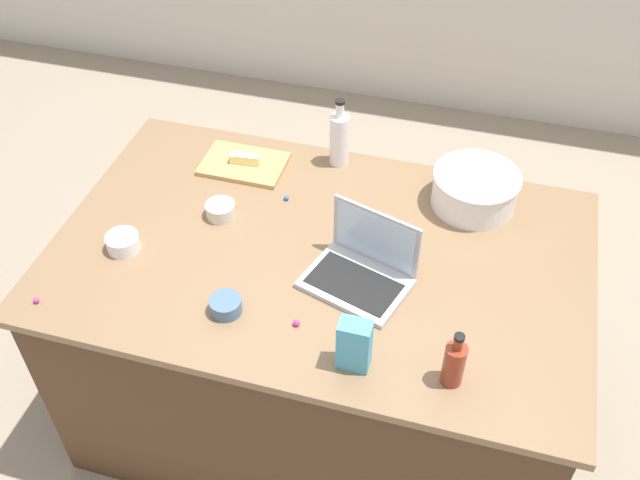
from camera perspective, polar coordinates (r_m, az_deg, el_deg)
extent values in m
plane|color=gray|center=(3.04, 0.00, -13.06)|extent=(12.00, 12.00, 0.00)
cube|color=#4C331E|center=(2.68, 0.00, -7.97)|extent=(1.67, 1.03, 0.87)
cube|color=#846647|center=(2.35, 0.00, -1.15)|extent=(1.73, 1.09, 0.03)
cube|color=#B7B7BC|center=(2.23, 2.81, -3.46)|extent=(0.36, 0.30, 0.02)
cube|color=black|center=(2.21, 2.69, -3.44)|extent=(0.31, 0.23, 0.00)
cube|color=#B7B7BC|center=(2.22, 4.44, 0.28)|extent=(0.29, 0.10, 0.20)
cube|color=silver|center=(2.22, 4.36, 0.19)|extent=(0.26, 0.08, 0.18)
cylinder|color=white|center=(2.53, 12.12, 3.86)|extent=(0.29, 0.29, 0.12)
cylinder|color=black|center=(2.52, 12.14, 3.97)|extent=(0.24, 0.24, 0.11)
torus|color=white|center=(2.49, 12.33, 4.94)|extent=(0.30, 0.30, 0.02)
cylinder|color=white|center=(2.63, 1.53, 7.90)|extent=(0.07, 0.07, 0.20)
cylinder|color=white|center=(2.56, 1.59, 10.22)|extent=(0.03, 0.03, 0.06)
cylinder|color=black|center=(2.54, 1.60, 10.86)|extent=(0.03, 0.03, 0.01)
cylinder|color=maroon|center=(1.99, 10.52, -9.66)|extent=(0.06, 0.06, 0.14)
cylinder|color=maroon|center=(1.91, 10.86, -8.05)|extent=(0.03, 0.03, 0.04)
cylinder|color=black|center=(1.89, 10.96, -7.56)|extent=(0.03, 0.03, 0.01)
cube|color=tan|center=(2.68, -6.03, 5.99)|extent=(0.30, 0.21, 0.02)
cube|color=#F4E58C|center=(2.66, -5.93, 6.42)|extent=(0.11, 0.05, 0.04)
cylinder|color=beige|center=(2.47, -7.87, 2.36)|extent=(0.10, 0.10, 0.05)
cylinder|color=white|center=(2.41, -15.30, -0.19)|extent=(0.11, 0.11, 0.05)
cylinder|color=slate|center=(2.16, -7.46, -5.16)|extent=(0.10, 0.10, 0.05)
cube|color=#4CA5CC|center=(1.98, 2.73, -8.27)|extent=(0.09, 0.06, 0.17)
sphere|color=red|center=(2.22, -7.46, -4.05)|extent=(0.02, 0.02, 0.02)
sphere|color=#CC3399|center=(2.34, -21.51, -4.47)|extent=(0.02, 0.02, 0.02)
sphere|color=blue|center=(2.52, -2.68, 3.34)|extent=(0.02, 0.02, 0.02)
sphere|color=#CC3399|center=(2.12, -1.88, -6.56)|extent=(0.02, 0.02, 0.02)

